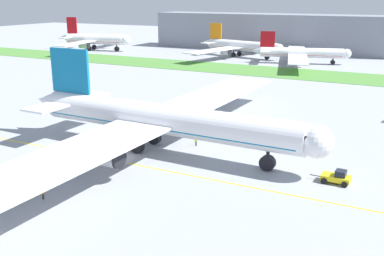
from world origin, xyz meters
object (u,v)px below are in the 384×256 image
Objects in this scene: pushback_tug at (337,177)px; ground_crew_marshaller_front at (196,141)px; ground_crew_wingwalker_port at (49,149)px; ground_crew_wingwalker_starboard at (43,193)px; parked_airliner_far_left at (94,39)px; parked_airliner_far_right at (300,53)px; airliner_foreground at (160,119)px; parked_airliner_far_centre at (241,46)px.

pushback_tug is 27.38m from ground_crew_marshaller_front.
ground_crew_wingwalker_port is 1.05× the size of ground_crew_wingwalker_starboard.
parked_airliner_far_right is at bearing 0.64° from parked_airliner_far_left.
parked_airliner_far_left reaches higher than ground_crew_wingwalker_port.
ground_crew_marshaller_front is 161.41m from parked_airliner_far_left.
parked_airliner_far_centre is at bearing 105.26° from airliner_foreground.
pushback_tug is at bearing -62.90° from parked_airliner_far_centre.
ground_crew_wingwalker_starboard is at bearing -98.57° from airliner_foreground.
ground_crew_wingwalker_starboard is at bearing -89.21° from parked_airliner_far_right.
pushback_tug is 3.73× the size of ground_crew_wingwalker_starboard.
airliner_foreground is 1.59× the size of parked_airliner_far_left.
ground_crew_wingwalker_port is at bearing -82.29° from parked_airliner_far_centre.
airliner_foreground is 59.72× the size of ground_crew_wingwalker_starboard.
pushback_tug is at bearing -1.22° from airliner_foreground.
ground_crew_wingwalker_starboard is at bearing -145.09° from pushback_tug.
parked_airliner_far_centre reaches higher than pushback_tug.
parked_airliner_far_left is (-106.39, 144.00, 4.53)m from ground_crew_wingwalker_starboard.
parked_airliner_far_left is at bearing 125.87° from ground_crew_wingwalker_port.
pushback_tug is 42.65m from ground_crew_wingwalker_starboard.
airliner_foreground is at bearing -129.68° from ground_crew_marshaller_front.
parked_airliner_far_left reaches higher than parked_airliner_far_right.
parked_airliner_far_left is (-114.67, 113.50, 4.49)m from ground_crew_marshaller_front.
ground_crew_wingwalker_port is 0.02× the size of parked_airliner_far_centre.
pushback_tug reaches higher than ground_crew_wingwalker_port.
ground_crew_wingwalker_starboard is (12.49, -14.14, -0.05)m from ground_crew_wingwalker_port.
parked_airliner_far_right is at bearing 107.03° from pushback_tug.
pushback_tug reaches higher than ground_crew_marshaller_front.
ground_crew_marshaller_front is 0.03× the size of parked_airliner_far_right.
parked_airliner_far_right is (-36.99, 120.76, 3.39)m from pushback_tug.
parked_airliner_far_right is (104.38, 1.17, -1.15)m from parked_airliner_far_left.
airliner_foreground reaches higher than parked_airliner_far_centre.
pushback_tug is 145.86m from parked_airliner_far_centre.
ground_crew_marshaller_front is (-26.69, 6.09, 0.05)m from pushback_tug.
ground_crew_wingwalker_starboard is 0.03× the size of parked_airliner_far_left.
ground_crew_marshaller_front is at bearing 74.81° from ground_crew_wingwalker_starboard.
airliner_foreground reaches higher than parked_airliner_far_left.
pushback_tug is at bearing -12.85° from ground_crew_marshaller_front.
parked_airliner_far_right is at bearing -17.07° from parked_airliner_far_centre.
airliner_foreground reaches higher than ground_crew_wingwalker_port.
ground_crew_wingwalker_starboard is 145.22m from parked_airliner_far_right.
parked_airliner_far_centre is 30.80m from parked_airliner_far_right.
pushback_tug is 3.57× the size of ground_crew_wingwalker_port.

